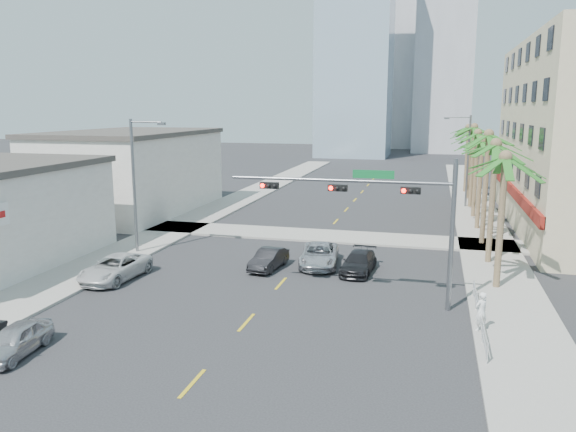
# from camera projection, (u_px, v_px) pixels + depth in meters

# --- Properties ---
(ground) EXTENTS (260.00, 260.00, 0.00)m
(ground) POSITION_uv_depth(u_px,v_px,m) (214.00, 360.00, 22.00)
(ground) COLOR #262628
(ground) RESTS_ON ground
(sidewalk_right) EXTENTS (4.00, 120.00, 0.15)m
(sidewalk_right) POSITION_uv_depth(u_px,v_px,m) (490.00, 252.00, 38.01)
(sidewalk_right) COLOR gray
(sidewalk_right) RESTS_ON ground
(sidewalk_left) EXTENTS (4.00, 120.00, 0.15)m
(sidewalk_left) POSITION_uv_depth(u_px,v_px,m) (167.00, 233.00, 43.95)
(sidewalk_left) COLOR gray
(sidewalk_left) RESTS_ON ground
(sidewalk_cross) EXTENTS (80.00, 4.00, 0.15)m
(sidewalk_cross) POSITION_uv_depth(u_px,v_px,m) (322.00, 236.00, 42.88)
(sidewalk_cross) COLOR gray
(sidewalk_cross) RESTS_ON ground
(building_left_far) EXTENTS (11.00, 18.00, 7.20)m
(building_left_far) POSITION_uv_depth(u_px,v_px,m) (132.00, 174.00, 52.74)
(building_left_far) COLOR beige
(building_left_far) RESTS_ON ground
(tower_far_left) EXTENTS (14.00, 14.00, 48.00)m
(tower_far_left) POSITION_uv_depth(u_px,v_px,m) (356.00, 33.00, 109.65)
(tower_far_left) COLOR #99B2C6
(tower_far_left) RESTS_ON ground
(tower_far_right) EXTENTS (12.00, 12.00, 60.00)m
(tower_far_right) POSITION_uv_depth(u_px,v_px,m) (446.00, 10.00, 118.55)
(tower_far_right) COLOR #ADADB2
(tower_far_right) RESTS_ON ground
(tower_far_center) EXTENTS (16.00, 16.00, 42.00)m
(tower_far_center) POSITION_uv_depth(u_px,v_px,m) (393.00, 61.00, 137.48)
(tower_far_center) COLOR #ADADB2
(tower_far_center) RESTS_ON ground
(traffic_signal_mast) EXTENTS (11.12, 0.54, 7.20)m
(traffic_signal_mast) POSITION_uv_depth(u_px,v_px,m) (385.00, 205.00, 27.15)
(traffic_signal_mast) COLOR slate
(traffic_signal_mast) RESTS_ON ground
(palm_tree_0) EXTENTS (4.80, 4.80, 7.80)m
(palm_tree_0) POSITION_uv_depth(u_px,v_px,m) (505.00, 159.00, 29.17)
(palm_tree_0) COLOR brown
(palm_tree_0) RESTS_ON ground
(palm_tree_1) EXTENTS (4.80, 4.80, 8.16)m
(palm_tree_1) POSITION_uv_depth(u_px,v_px,m) (496.00, 146.00, 34.05)
(palm_tree_1) COLOR brown
(palm_tree_1) RESTS_ON ground
(palm_tree_2) EXTENTS (4.80, 4.80, 8.52)m
(palm_tree_2) POSITION_uv_depth(u_px,v_px,m) (489.00, 136.00, 38.92)
(palm_tree_2) COLOR brown
(palm_tree_2) RESTS_ON ground
(palm_tree_3) EXTENTS (4.80, 4.80, 7.80)m
(palm_tree_3) POSITION_uv_depth(u_px,v_px,m) (482.00, 142.00, 43.99)
(palm_tree_3) COLOR brown
(palm_tree_3) RESTS_ON ground
(palm_tree_4) EXTENTS (4.80, 4.80, 8.16)m
(palm_tree_4) POSITION_uv_depth(u_px,v_px,m) (478.00, 134.00, 48.87)
(palm_tree_4) COLOR brown
(palm_tree_4) RESTS_ON ground
(palm_tree_5) EXTENTS (4.80, 4.80, 8.52)m
(palm_tree_5) POSITION_uv_depth(u_px,v_px,m) (474.00, 128.00, 53.74)
(palm_tree_5) COLOR brown
(palm_tree_5) RESTS_ON ground
(palm_tree_6) EXTENTS (4.80, 4.80, 7.80)m
(palm_tree_6) POSITION_uv_depth(u_px,v_px,m) (471.00, 133.00, 58.81)
(palm_tree_6) COLOR brown
(palm_tree_6) RESTS_ON ground
(palm_tree_7) EXTENTS (4.80, 4.80, 8.16)m
(palm_tree_7) POSITION_uv_depth(u_px,v_px,m) (468.00, 128.00, 63.68)
(palm_tree_7) COLOR brown
(palm_tree_7) RESTS_ON ground
(streetlight_left) EXTENTS (2.55, 0.25, 9.00)m
(streetlight_left) POSITION_uv_depth(u_px,v_px,m) (136.00, 179.00, 37.06)
(streetlight_left) COLOR slate
(streetlight_left) RESTS_ON ground
(streetlight_right) EXTENTS (2.55, 0.25, 9.00)m
(streetlight_right) POSITION_uv_depth(u_px,v_px,m) (466.00, 156.00, 54.41)
(streetlight_right) COLOR slate
(streetlight_right) RESTS_ON ground
(guardrail) EXTENTS (0.08, 8.08, 1.00)m
(guardrail) POSITION_uv_depth(u_px,v_px,m) (480.00, 314.00, 25.02)
(guardrail) COLOR silver
(guardrail) RESTS_ON ground
(car_parked_near) EXTENTS (1.78, 3.76, 1.24)m
(car_parked_near) POSITION_uv_depth(u_px,v_px,m) (15.00, 340.00, 22.32)
(car_parked_near) COLOR #BBBABF
(car_parked_near) RESTS_ON ground
(car_parked_far) EXTENTS (2.60, 5.10, 1.38)m
(car_parked_far) POSITION_uv_depth(u_px,v_px,m) (115.00, 268.00, 32.12)
(car_parked_far) COLOR silver
(car_parked_far) RESTS_ON ground
(car_lane_left) EXTENTS (1.73, 3.87, 1.23)m
(car_lane_left) POSITION_uv_depth(u_px,v_px,m) (269.00, 259.00, 34.27)
(car_lane_left) COLOR black
(car_lane_left) RESTS_ON ground
(car_lane_center) EXTENTS (2.84, 5.13, 1.36)m
(car_lane_center) POSITION_uv_depth(u_px,v_px,m) (319.00, 255.00, 34.98)
(car_lane_center) COLOR silver
(car_lane_center) RESTS_ON ground
(car_lane_right) EXTENTS (1.97, 4.32, 1.22)m
(car_lane_right) POSITION_uv_depth(u_px,v_px,m) (359.00, 262.00, 33.54)
(car_lane_right) COLOR black
(car_lane_right) RESTS_ON ground
(pedestrian) EXTENTS (0.75, 0.72, 1.73)m
(pedestrian) POSITION_uv_depth(u_px,v_px,m) (481.00, 311.00, 24.36)
(pedestrian) COLOR white
(pedestrian) RESTS_ON sidewalk_right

